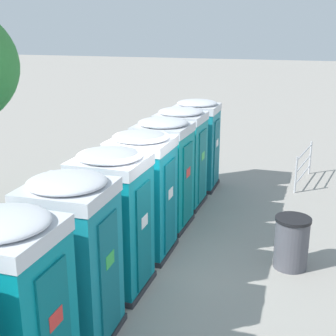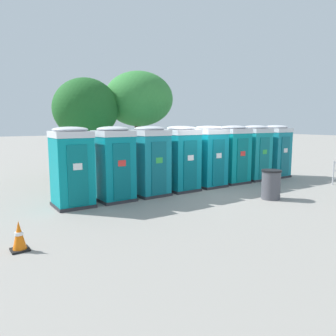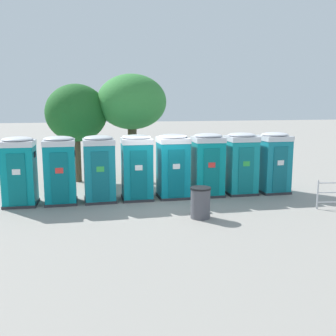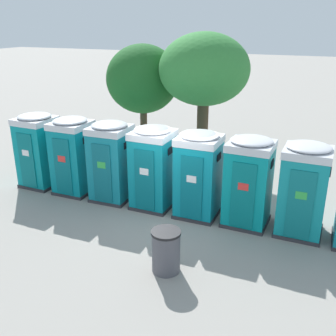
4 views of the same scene
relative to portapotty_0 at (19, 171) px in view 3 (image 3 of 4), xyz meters
The scene contains 12 objects.
ground_plane 5.23m from the portapotty_0, ahead, with size 120.00×120.00×0.00m, color gray.
portapotty_0 is the anchor object (origin of this frame).
portapotty_1 1.44m from the portapotty_0, ahead, with size 1.17×1.21×2.54m.
portapotty_2 2.89m from the portapotty_0, ahead, with size 1.21×1.23×2.54m.
portapotty_3 4.33m from the portapotty_0, ahead, with size 1.19×1.21×2.54m.
portapotty_4 5.77m from the portapotty_0, ahead, with size 1.21×1.21×2.54m.
portapotty_5 7.22m from the portapotty_0, ahead, with size 1.25×1.23×2.54m.
portapotty_6 8.66m from the portapotty_0, ahead, with size 1.23×1.22×2.54m.
portapotty_7 10.10m from the portapotty_0, ahead, with size 1.18×1.21×2.54m.
street_tree_0 6.46m from the portapotty_0, 39.13° to the left, with size 3.28×3.28×5.08m.
street_tree_1 4.90m from the portapotty_0, 62.65° to the left, with size 2.86×2.86×4.61m.
trash_can 6.76m from the portapotty_0, 26.33° to the right, with size 0.68×0.68×1.03m.
Camera 3 is at (-2.73, -14.58, 3.80)m, focal length 42.00 mm.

